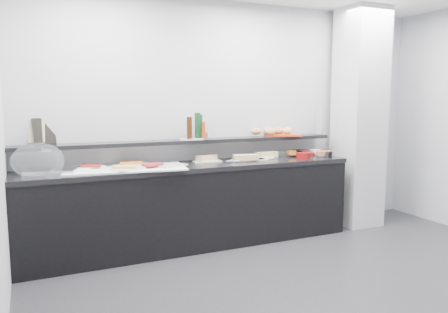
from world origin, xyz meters
name	(u,v)px	position (x,y,z in m)	size (l,w,h in m)	color
ground	(348,297)	(0.00, 0.00, 0.00)	(5.00, 5.00, 0.00)	#2D2D30
back_wall	(239,120)	(0.00, 2.00, 1.35)	(5.00, 0.02, 2.70)	#B8BABF
column	(359,119)	(1.50, 1.65, 1.35)	(0.50, 0.50, 2.70)	silver
buffet_cabinet	(194,207)	(-0.70, 1.70, 0.42)	(3.60, 0.60, 0.85)	black
counter_top	(193,167)	(-0.70, 1.70, 0.88)	(3.62, 0.62, 0.05)	black
wall_shelf	(187,141)	(-0.70, 1.88, 1.13)	(3.60, 0.25, 0.04)	black
cloche_base	(52,171)	(-2.11, 1.72, 0.92)	(0.45, 0.30, 0.04)	silver
cloche_dome	(38,161)	(-2.23, 1.70, 1.03)	(0.47, 0.31, 0.34)	white
linen_runner	(125,168)	(-1.43, 1.67, 0.91)	(1.17, 0.55, 0.01)	white
platter_meat_a	(86,167)	(-1.79, 1.84, 0.92)	(0.33, 0.22, 0.01)	white
food_meat_a	(91,165)	(-1.74, 1.78, 0.94)	(0.19, 0.12, 0.02)	maroon
platter_salmon	(137,164)	(-1.29, 1.80, 0.92)	(0.28, 0.19, 0.01)	silver
food_salmon	(131,162)	(-1.33, 1.84, 0.94)	(0.22, 0.14, 0.02)	orange
platter_cheese	(128,169)	(-1.44, 1.54, 0.92)	(0.30, 0.20, 0.01)	white
food_cheese	(125,167)	(-1.46, 1.56, 0.94)	(0.22, 0.14, 0.02)	gold
platter_meat_b	(171,165)	(-0.99, 1.58, 0.92)	(0.29, 0.20, 0.01)	silver
food_meat_b	(152,165)	(-1.18, 1.58, 0.94)	(0.19, 0.12, 0.02)	maroon
sandwich_plate_left	(207,161)	(-0.50, 1.79, 0.91)	(0.31, 0.13, 0.01)	white
sandwich_food_left	(207,157)	(-0.49, 1.83, 0.94)	(0.26, 0.10, 0.06)	tan
tongs_left	(199,161)	(-0.61, 1.76, 0.92)	(0.01, 0.01, 0.16)	#BABDC2
sandwich_plate_mid	(249,160)	(-0.02, 1.70, 0.91)	(0.40, 0.17, 0.01)	silver
sandwich_food_mid	(246,157)	(-0.09, 1.66, 0.94)	(0.27, 0.10, 0.06)	#DBC273
tongs_mid	(233,161)	(-0.26, 1.62, 0.92)	(0.01, 0.01, 0.16)	silver
sandwich_plate_right	(264,158)	(0.20, 1.77, 0.91)	(0.38, 0.16, 0.01)	white
sandwich_food_right	(266,154)	(0.25, 1.80, 0.94)	(0.27, 0.11, 0.06)	tan
tongs_right	(262,158)	(0.16, 1.73, 0.92)	(0.01, 0.01, 0.16)	#B1B3B8
bowl_glass_fruit	(283,154)	(0.48, 1.80, 0.94)	(0.16, 0.16, 0.07)	silver
fill_glass_fruit	(291,153)	(0.60, 1.80, 0.95)	(0.12, 0.12, 0.05)	orange
bowl_black_jam	(298,153)	(0.74, 1.85, 0.94)	(0.14, 0.14, 0.07)	black
fill_black_jam	(304,152)	(0.81, 1.82, 0.95)	(0.13, 0.13, 0.05)	maroon
bowl_glass_cream	(306,152)	(0.84, 1.83, 0.94)	(0.21, 0.21, 0.07)	white
fill_glass_cream	(315,151)	(0.94, 1.79, 0.95)	(0.14, 0.14, 0.05)	white
bowl_red_jam	(302,156)	(0.62, 1.58, 0.94)	(0.15, 0.15, 0.07)	maroon
fill_red_jam	(310,155)	(0.71, 1.56, 0.95)	(0.10, 0.10, 0.05)	#63110E
bowl_glass_salmon	(322,155)	(0.89, 1.56, 0.94)	(0.15, 0.15, 0.07)	white
fill_glass_salmon	(322,153)	(0.92, 1.61, 0.95)	(0.11, 0.11, 0.05)	#F1603B
bowl_black_fruit	(328,154)	(0.97, 1.56, 0.94)	(0.10, 0.10, 0.07)	black
fill_black_fruit	(327,153)	(1.00, 1.61, 0.95)	(0.10, 0.10, 0.05)	orange
framed_print	(44,131)	(-2.15, 1.99, 1.28)	(0.21, 0.02, 0.26)	black
print_art	(36,131)	(-2.22, 1.99, 1.28)	(0.16, 0.00, 0.22)	#C8AA90
condiment_tray	(191,139)	(-0.67, 1.84, 1.16)	(0.25, 0.15, 0.01)	silver
bottle_green_a	(200,126)	(-0.54, 1.89, 1.29)	(0.05, 0.05, 0.26)	#103B1B
bottle_brown	(189,128)	(-0.70, 1.81, 1.28)	(0.06, 0.06, 0.24)	#351909
bottle_green_b	(198,125)	(-0.57, 1.90, 1.30)	(0.07, 0.07, 0.28)	#113E1C
bottle_hot	(204,130)	(-0.52, 1.84, 1.25)	(0.04, 0.04, 0.18)	#B2330C
shaker_salt	(205,135)	(-0.48, 1.90, 1.20)	(0.03, 0.03, 0.07)	silver
shaker_pepper	(208,135)	(-0.46, 1.87, 1.20)	(0.03, 0.03, 0.07)	white
bread_tray	(282,135)	(0.51, 1.86, 1.16)	(0.42, 0.30, 0.02)	#AB3012
bread_roll_nw	(256,131)	(0.18, 1.91, 1.21)	(0.14, 0.09, 0.08)	#CC834E
bread_roll_n	(269,131)	(0.39, 1.97, 1.21)	(0.13, 0.08, 0.08)	#B38844
bread_roll_ne	(278,131)	(0.49, 1.91, 1.21)	(0.14, 0.09, 0.08)	#BA8847
bread_roll_s	(270,132)	(0.31, 1.81, 1.21)	(0.13, 0.08, 0.08)	tan
bread_roll_se	(287,131)	(0.58, 1.85, 1.21)	(0.14, 0.09, 0.08)	#D8B052
bread_roll_midw	(270,131)	(0.35, 1.88, 1.21)	(0.13, 0.08, 0.08)	#C2774A
bread_roll_mide	(270,131)	(0.37, 1.91, 1.21)	(0.13, 0.08, 0.08)	tan
carafe	(319,123)	(1.05, 1.86, 1.30)	(0.10, 0.10, 0.30)	white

